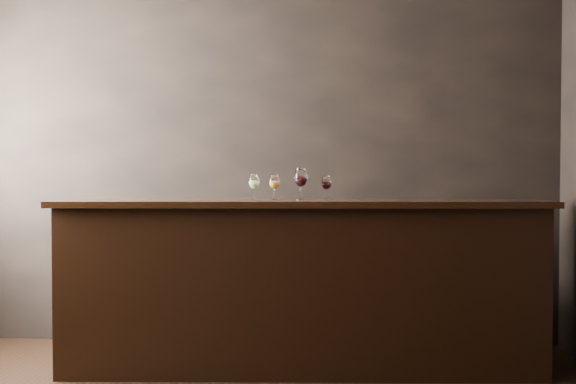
# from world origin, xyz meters

# --- Properties ---
(room_shell) EXTENTS (5.02, 4.52, 2.81)m
(room_shell) POSITION_xyz_m (-0.23, 0.11, 1.81)
(room_shell) COLOR black
(room_shell) RESTS_ON ground
(bar_counter) EXTENTS (3.33, 0.88, 1.15)m
(bar_counter) POSITION_xyz_m (0.50, 1.41, 0.58)
(bar_counter) COLOR black
(bar_counter) RESTS_ON ground
(bar_top) EXTENTS (3.44, 0.96, 0.04)m
(bar_top) POSITION_xyz_m (0.50, 1.41, 1.18)
(bar_top) COLOR black
(bar_top) RESTS_ON bar_counter
(back_bar_shelf) EXTENTS (2.14, 0.40, 0.77)m
(back_bar_shelf) POSITION_xyz_m (0.25, 2.03, 0.39)
(back_bar_shelf) COLOR black
(back_bar_shelf) RESTS_ON ground
(glass_white) EXTENTS (0.07, 0.07, 0.18)m
(glass_white) POSITION_xyz_m (0.16, 1.45, 1.32)
(glass_white) COLOR white
(glass_white) RESTS_ON bar_top
(glass_amber) EXTENTS (0.07, 0.07, 0.17)m
(glass_amber) POSITION_xyz_m (0.31, 1.41, 1.32)
(glass_amber) COLOR white
(glass_amber) RESTS_ON bar_top
(glass_red_a) EXTENTS (0.09, 0.09, 0.22)m
(glass_red_a) POSITION_xyz_m (0.49, 1.39, 1.35)
(glass_red_a) COLOR white
(glass_red_a) RESTS_ON bar_top
(glass_red_b) EXTENTS (0.07, 0.07, 0.17)m
(glass_red_b) POSITION_xyz_m (0.67, 1.42, 1.31)
(glass_red_b) COLOR white
(glass_red_b) RESTS_ON bar_top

